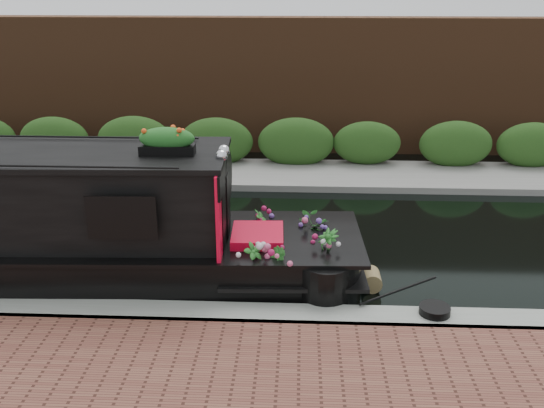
{
  "coord_description": "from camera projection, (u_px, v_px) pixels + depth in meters",
  "views": [
    {
      "loc": [
        2.47,
        -11.4,
        5.05
      ],
      "look_at": [
        1.95,
        -0.6,
        1.02
      ],
      "focal_mm": 40.0,
      "sensor_mm": 36.0,
      "label": 1
    }
  ],
  "objects": [
    {
      "name": "far_bank_path",
      "position": [
        209.0,
        176.0,
        16.47
      ],
      "size": [
        40.0,
        2.4,
        0.34
      ],
      "primitive_type": "cube",
      "color": "gray",
      "rests_on": "ground"
    },
    {
      "name": "far_brick_wall",
      "position": [
        223.0,
        148.0,
        19.28
      ],
      "size": [
        40.0,
        1.0,
        8.0
      ],
      "primitive_type": "cube",
      "color": "#4F2E1A",
      "rests_on": "ground"
    },
    {
      "name": "rope_fender",
      "position": [
        371.0,
        279.0,
        10.48
      ],
      "size": [
        0.33,
        0.45,
        0.33
      ],
      "primitive_type": "cylinder",
      "rotation": [
        1.57,
        0.0,
        0.0
      ],
      "color": "olive",
      "rests_on": "ground"
    },
    {
      "name": "coiled_mooring_rope",
      "position": [
        435.0,
        310.0,
        9.22
      ],
      "size": [
        0.47,
        0.47,
        0.12
      ],
      "primitive_type": "cylinder",
      "color": "black",
      "rests_on": "near_bank_coping"
    },
    {
      "name": "near_bank_coping",
      "position": [
        139.0,
        323.0,
        9.45
      ],
      "size": [
        40.0,
        0.6,
        0.5
      ],
      "primitive_type": "cube",
      "color": "gray",
      "rests_on": "ground"
    },
    {
      "name": "far_hedge",
      "position": [
        214.0,
        167.0,
        17.31
      ],
      "size": [
        40.0,
        1.1,
        2.8
      ],
      "primitive_type": "cube",
      "color": "#244918",
      "rests_on": "ground"
    },
    {
      "name": "ground",
      "position": [
        179.0,
        238.0,
        12.54
      ],
      "size": [
        80.0,
        80.0,
        0.0
      ],
      "primitive_type": "plane",
      "color": "black",
      "rests_on": "ground"
    }
  ]
}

